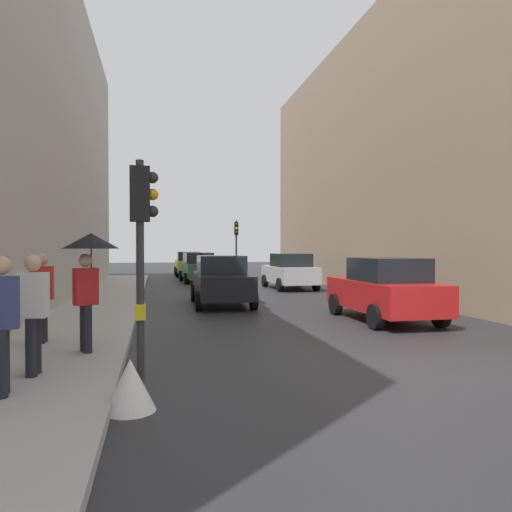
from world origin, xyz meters
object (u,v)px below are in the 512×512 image
at_px(car_green_estate, 199,267).
at_px(pedestrian_with_umbrella, 89,259).
at_px(traffic_light_near_left, 142,229).
at_px(pedestrian_with_black_backpack, 30,307).
at_px(car_yellow_taxi, 189,264).
at_px(pedestrian_in_red_jacket, 42,294).
at_px(car_dark_suv, 222,280).
at_px(traffic_light_far_median, 236,239).
at_px(car_red_sedan, 385,289).
at_px(car_silver_hatchback, 290,271).
at_px(warning_sign_triangle, 130,385).

xyz_separation_m(car_green_estate, pedestrian_with_umbrella, (-3.67, -19.30, 0.96)).
xyz_separation_m(traffic_light_near_left, car_green_estate, (2.71, 20.80, -1.45)).
xyz_separation_m(traffic_light_near_left, pedestrian_with_black_backpack, (-1.60, 0.01, -1.17)).
xyz_separation_m(car_yellow_taxi, pedestrian_in_red_jacket, (-4.56, -24.58, 0.25)).
height_order(traffic_light_near_left, pedestrian_in_red_jacket, traffic_light_near_left).
height_order(traffic_light_near_left, car_dark_suv, traffic_light_near_left).
height_order(traffic_light_far_median, pedestrian_with_umbrella, traffic_light_far_median).
relative_size(car_green_estate, pedestrian_with_black_backpack, 2.43).
distance_m(traffic_light_far_median, car_red_sedan, 18.33).
xyz_separation_m(traffic_light_far_median, pedestrian_in_red_jacket, (-7.35, -20.32, -1.51)).
bearing_deg(traffic_light_far_median, car_silver_hatchback, -79.95).
relative_size(car_yellow_taxi, car_red_sedan, 1.00).
height_order(traffic_light_far_median, pedestrian_in_red_jacket, traffic_light_far_median).
height_order(car_yellow_taxi, pedestrian_with_black_backpack, pedestrian_with_black_backpack).
bearing_deg(car_green_estate, pedestrian_in_red_jacket, -104.45).
xyz_separation_m(car_green_estate, pedestrian_with_black_backpack, (-4.31, -20.79, 0.29)).
distance_m(car_dark_suv, car_silver_hatchback, 7.26).
bearing_deg(traffic_light_far_median, pedestrian_with_umbrella, -106.48).
bearing_deg(car_silver_hatchback, car_yellow_taxi, 109.10).
distance_m(traffic_light_far_median, warning_sign_triangle, 24.97).
bearing_deg(traffic_light_far_median, pedestrian_in_red_jacket, -109.88).
xyz_separation_m(car_red_sedan, pedestrian_with_umbrella, (-7.42, -3.14, 0.96)).
distance_m(traffic_light_far_median, car_dark_suv, 14.08).
distance_m(car_yellow_taxi, pedestrian_with_black_backpack, 27.43).
bearing_deg(pedestrian_with_black_backpack, car_red_sedan, 29.91).
height_order(car_yellow_taxi, warning_sign_triangle, car_yellow_taxi).
height_order(traffic_light_far_median, car_yellow_taxi, traffic_light_far_median).
distance_m(traffic_light_near_left, car_yellow_taxi, 27.27).
height_order(traffic_light_far_median, pedestrian_with_black_backpack, traffic_light_far_median).
relative_size(pedestrian_with_umbrella, pedestrian_in_red_jacket, 1.21).
relative_size(car_dark_suv, car_green_estate, 0.99).
distance_m(car_green_estate, pedestrian_with_umbrella, 19.67).
relative_size(traffic_light_near_left, car_silver_hatchback, 0.79).
bearing_deg(pedestrian_with_black_backpack, warning_sign_triangle, -43.24).
bearing_deg(traffic_light_near_left, car_dark_suv, 74.79).
distance_m(traffic_light_near_left, pedestrian_with_umbrella, 1.85).
relative_size(car_dark_suv, pedestrian_with_black_backpack, 2.39).
distance_m(car_dark_suv, pedestrian_with_black_backpack, 10.06).
bearing_deg(pedestrian_with_black_backpack, car_green_estate, 78.28).
relative_size(car_silver_hatchback, car_green_estate, 0.99).
distance_m(traffic_light_near_left, warning_sign_triangle, 2.45).
height_order(car_green_estate, pedestrian_with_umbrella, pedestrian_with_umbrella).
relative_size(car_silver_hatchback, pedestrian_in_red_jacket, 2.40).
bearing_deg(warning_sign_triangle, pedestrian_in_red_jacket, 115.65).
height_order(car_dark_suv, warning_sign_triangle, car_dark_suv).
bearing_deg(warning_sign_triangle, pedestrian_with_umbrella, 106.43).
bearing_deg(pedestrian_with_umbrella, car_dark_suv, 65.77).
height_order(car_green_estate, pedestrian_in_red_jacket, pedestrian_in_red_jacket).
height_order(car_dark_suv, pedestrian_in_red_jacket, pedestrian_in_red_jacket).
xyz_separation_m(car_green_estate, car_red_sedan, (3.75, -16.16, 0.00)).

